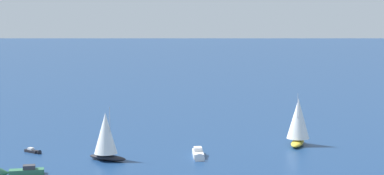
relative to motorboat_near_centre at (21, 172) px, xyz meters
The scene contains 5 objects.
motorboat_near_centre is the anchor object (origin of this frame).
motorboat_far_port 42.40m from the motorboat_near_centre, 29.87° to the right, with size 8.87×8.02×2.77m.
motorboat_far_stbd 22.33m from the motorboat_near_centre, 43.76° to the left, with size 1.34×5.16×1.50m.
sailboat_inshore 22.32m from the motorboat_near_centre, 13.83° to the right, with size 6.47×10.40×12.96m.
sailboat_mid_cluster 73.11m from the motorboat_near_centre, 27.65° to the right, with size 11.37×7.64×14.15m.
Camera 1 is at (-103.82, -78.11, 34.16)m, focal length 58.50 mm.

